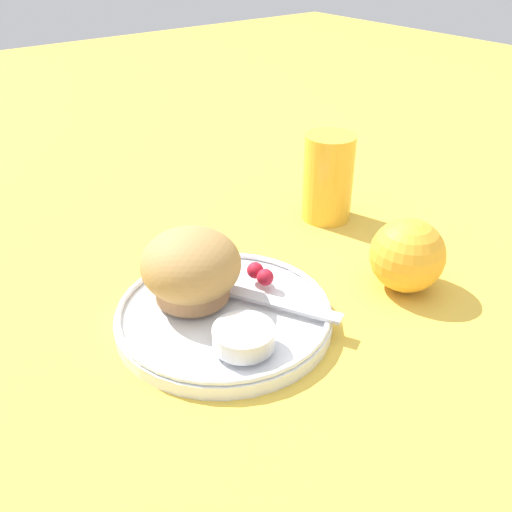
% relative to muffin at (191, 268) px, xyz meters
% --- Properties ---
extents(ground_plane, '(3.00, 3.00, 0.00)m').
position_rel_muffin_xyz_m(ground_plane, '(0.05, 0.01, -0.05)').
color(ground_plane, gold).
extents(plate, '(0.21, 0.21, 0.02)m').
position_rel_muffin_xyz_m(plate, '(0.03, 0.01, -0.04)').
color(plate, white).
rests_on(plate, ground_plane).
extents(muffin, '(0.10, 0.10, 0.07)m').
position_rel_muffin_xyz_m(muffin, '(0.00, 0.00, 0.00)').
color(muffin, '#9E7047').
rests_on(muffin, plate).
extents(cream_ramekin, '(0.06, 0.06, 0.02)m').
position_rel_muffin_xyz_m(cream_ramekin, '(0.09, -0.01, -0.02)').
color(cream_ramekin, silver).
rests_on(cream_ramekin, plate).
extents(berry_pair, '(0.03, 0.02, 0.02)m').
position_rel_muffin_xyz_m(berry_pair, '(0.02, 0.07, -0.02)').
color(berry_pair, '#B7192D').
rests_on(berry_pair, plate).
extents(butter_knife, '(0.15, 0.09, 0.00)m').
position_rel_muffin_xyz_m(butter_knife, '(0.05, 0.05, -0.03)').
color(butter_knife, '#B7B7BC').
rests_on(butter_knife, plate).
extents(orange_fruit, '(0.08, 0.08, 0.08)m').
position_rel_muffin_xyz_m(orange_fruit, '(0.10, 0.20, -0.01)').
color(orange_fruit, '#F4A82D').
rests_on(orange_fruit, ground_plane).
extents(juice_glass, '(0.06, 0.06, 0.11)m').
position_rel_muffin_xyz_m(juice_glass, '(-0.07, 0.25, 0.00)').
color(juice_glass, gold).
rests_on(juice_glass, ground_plane).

